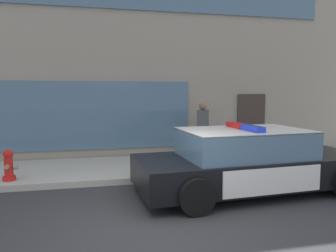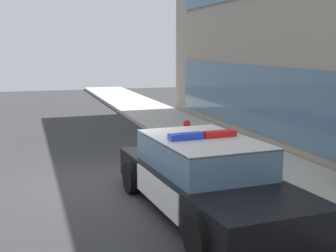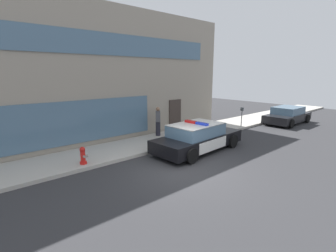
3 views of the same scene
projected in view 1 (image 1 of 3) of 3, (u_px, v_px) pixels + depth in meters
name	position (u px, v px, depth m)	size (l,w,h in m)	color
ground	(153.00, 228.00, 5.19)	(48.00, 48.00, 0.00)	#303033
sidewalk	(129.00, 168.00, 8.95)	(48.00, 2.72, 0.15)	#B2ADA3
storefront_building	(83.00, 57.00, 13.63)	(18.94, 8.30, 7.25)	gray
police_cruiser	(249.00, 161.00, 7.01)	(5.12, 2.39, 1.49)	black
fire_hydrant	(9.00, 165.00, 7.39)	(0.34, 0.39, 0.73)	red
pedestrian_on_sidewalk	(203.00, 129.00, 10.06)	(0.45, 0.48, 1.71)	#23232D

